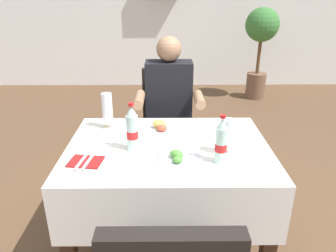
{
  "coord_description": "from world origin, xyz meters",
  "views": [
    {
      "loc": [
        -0.1,
        -1.65,
        1.57
      ],
      "look_at": [
        -0.09,
        0.11,
        0.82
      ],
      "focal_mm": 34.34,
      "sensor_mm": 36.0,
      "label": 1
    }
  ],
  "objects_px": {
    "plate_near_camera": "(179,158)",
    "potted_plant_corner": "(261,39)",
    "chair_far_diner_seat": "(167,122)",
    "napkin_cutlery_set": "(86,161)",
    "main_dining_table": "(168,171)",
    "cola_bottle_secondary": "(132,129)",
    "cola_bottle_primary": "(221,142)",
    "beer_glass_middle": "(107,110)",
    "seated_diner_far": "(169,109)",
    "beer_glass_left": "(227,135)",
    "plate_far_diner": "(165,127)"
  },
  "relations": [
    {
      "from": "beer_glass_left",
      "to": "napkin_cutlery_set",
      "type": "height_order",
      "value": "beer_glass_left"
    },
    {
      "from": "main_dining_table",
      "to": "cola_bottle_secondary",
      "type": "xyz_separation_m",
      "value": [
        -0.2,
        -0.04,
        0.29
      ]
    },
    {
      "from": "plate_far_diner",
      "to": "seated_diner_far",
      "type": "bearing_deg",
      "value": 86.23
    },
    {
      "from": "chair_far_diner_seat",
      "to": "plate_near_camera",
      "type": "height_order",
      "value": "chair_far_diner_seat"
    },
    {
      "from": "seated_diner_far",
      "to": "plate_far_diner",
      "type": "xyz_separation_m",
      "value": [
        -0.03,
        -0.49,
        0.05
      ]
    },
    {
      "from": "main_dining_table",
      "to": "napkin_cutlery_set",
      "type": "bearing_deg",
      "value": -156.15
    },
    {
      "from": "napkin_cutlery_set",
      "to": "cola_bottle_secondary",
      "type": "bearing_deg",
      "value": 32.59
    },
    {
      "from": "beer_glass_left",
      "to": "seated_diner_far",
      "type": "bearing_deg",
      "value": 110.68
    },
    {
      "from": "beer_glass_middle",
      "to": "beer_glass_left",
      "type": "bearing_deg",
      "value": -27.2
    },
    {
      "from": "main_dining_table",
      "to": "cola_bottle_secondary",
      "type": "relative_size",
      "value": 4.22
    },
    {
      "from": "cola_bottle_secondary",
      "to": "potted_plant_corner",
      "type": "bearing_deg",
      "value": 63.69
    },
    {
      "from": "main_dining_table",
      "to": "plate_far_diner",
      "type": "xyz_separation_m",
      "value": [
        -0.02,
        0.22,
        0.19
      ]
    },
    {
      "from": "plate_far_diner",
      "to": "napkin_cutlery_set",
      "type": "relative_size",
      "value": 1.32
    },
    {
      "from": "seated_diner_far",
      "to": "napkin_cutlery_set",
      "type": "distance_m",
      "value": 1.01
    },
    {
      "from": "beer_glass_left",
      "to": "cola_bottle_primary",
      "type": "xyz_separation_m",
      "value": [
        -0.05,
        -0.1,
        0.01
      ]
    },
    {
      "from": "seated_diner_far",
      "to": "potted_plant_corner",
      "type": "xyz_separation_m",
      "value": [
        1.38,
        2.46,
        0.18
      ]
    },
    {
      "from": "beer_glass_middle",
      "to": "cola_bottle_secondary",
      "type": "bearing_deg",
      "value": -58.77
    },
    {
      "from": "cola_bottle_primary",
      "to": "potted_plant_corner",
      "type": "xyz_separation_m",
      "value": [
        1.12,
        3.37,
        0.04
      ]
    },
    {
      "from": "cola_bottle_primary",
      "to": "napkin_cutlery_set",
      "type": "height_order",
      "value": "cola_bottle_primary"
    },
    {
      "from": "main_dining_table",
      "to": "cola_bottle_primary",
      "type": "xyz_separation_m",
      "value": [
        0.27,
        -0.19,
        0.29
      ]
    },
    {
      "from": "cola_bottle_primary",
      "to": "beer_glass_middle",
      "type": "bearing_deg",
      "value": 144.96
    },
    {
      "from": "seated_diner_far",
      "to": "napkin_cutlery_set",
      "type": "xyz_separation_m",
      "value": [
        -0.44,
        -0.9,
        0.04
      ]
    },
    {
      "from": "main_dining_table",
      "to": "beer_glass_middle",
      "type": "distance_m",
      "value": 0.55
    },
    {
      "from": "seated_diner_far",
      "to": "cola_bottle_secondary",
      "type": "distance_m",
      "value": 0.8
    },
    {
      "from": "plate_near_camera",
      "to": "plate_far_diner",
      "type": "height_order",
      "value": "plate_far_diner"
    },
    {
      "from": "plate_near_camera",
      "to": "cola_bottle_primary",
      "type": "distance_m",
      "value": 0.24
    },
    {
      "from": "plate_far_diner",
      "to": "potted_plant_corner",
      "type": "bearing_deg",
      "value": 64.45
    },
    {
      "from": "beer_glass_middle",
      "to": "napkin_cutlery_set",
      "type": "xyz_separation_m",
      "value": [
        -0.05,
        -0.46,
        -0.12
      ]
    },
    {
      "from": "seated_diner_far",
      "to": "beer_glass_left",
      "type": "relative_size",
      "value": 6.33
    },
    {
      "from": "chair_far_diner_seat",
      "to": "cola_bottle_secondary",
      "type": "distance_m",
      "value": 0.94
    },
    {
      "from": "seated_diner_far",
      "to": "cola_bottle_primary",
      "type": "bearing_deg",
      "value": -74.21
    },
    {
      "from": "cola_bottle_secondary",
      "to": "napkin_cutlery_set",
      "type": "xyz_separation_m",
      "value": [
        -0.23,
        -0.15,
        -0.12
      ]
    },
    {
      "from": "plate_far_diner",
      "to": "beer_glass_middle",
      "type": "relative_size",
      "value": 1.12
    },
    {
      "from": "potted_plant_corner",
      "to": "beer_glass_left",
      "type": "bearing_deg",
      "value": -108.21
    },
    {
      "from": "beer_glass_middle",
      "to": "cola_bottle_secondary",
      "type": "distance_m",
      "value": 0.36
    },
    {
      "from": "chair_far_diner_seat",
      "to": "seated_diner_far",
      "type": "height_order",
      "value": "seated_diner_far"
    },
    {
      "from": "chair_far_diner_seat",
      "to": "napkin_cutlery_set",
      "type": "distance_m",
      "value": 1.12
    },
    {
      "from": "plate_far_diner",
      "to": "chair_far_diner_seat",
      "type": "bearing_deg",
      "value": 88.13
    },
    {
      "from": "seated_diner_far",
      "to": "beer_glass_left",
      "type": "xyz_separation_m",
      "value": [
        0.3,
        -0.81,
        0.14
      ]
    },
    {
      "from": "beer_glass_middle",
      "to": "main_dining_table",
      "type": "bearing_deg",
      "value": -34.7
    },
    {
      "from": "cola_bottle_primary",
      "to": "main_dining_table",
      "type": "bearing_deg",
      "value": 144.46
    },
    {
      "from": "main_dining_table",
      "to": "potted_plant_corner",
      "type": "bearing_deg",
      "value": 66.32
    },
    {
      "from": "plate_far_diner",
      "to": "beer_glass_left",
      "type": "bearing_deg",
      "value": -43.12
    },
    {
      "from": "main_dining_table",
      "to": "seated_diner_far",
      "type": "xyz_separation_m",
      "value": [
        0.01,
        0.71,
        0.14
      ]
    },
    {
      "from": "main_dining_table",
      "to": "cola_bottle_secondary",
      "type": "height_order",
      "value": "cola_bottle_secondary"
    },
    {
      "from": "beer_glass_middle",
      "to": "plate_near_camera",
      "type": "bearing_deg",
      "value": -45.08
    },
    {
      "from": "seated_diner_far",
      "to": "plate_near_camera",
      "type": "height_order",
      "value": "seated_diner_far"
    },
    {
      "from": "plate_near_camera",
      "to": "potted_plant_corner",
      "type": "distance_m",
      "value": 3.61
    },
    {
      "from": "cola_bottle_primary",
      "to": "cola_bottle_secondary",
      "type": "height_order",
      "value": "cola_bottle_secondary"
    },
    {
      "from": "plate_far_diner",
      "to": "beer_glass_left",
      "type": "relative_size",
      "value": 1.3
    }
  ]
}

